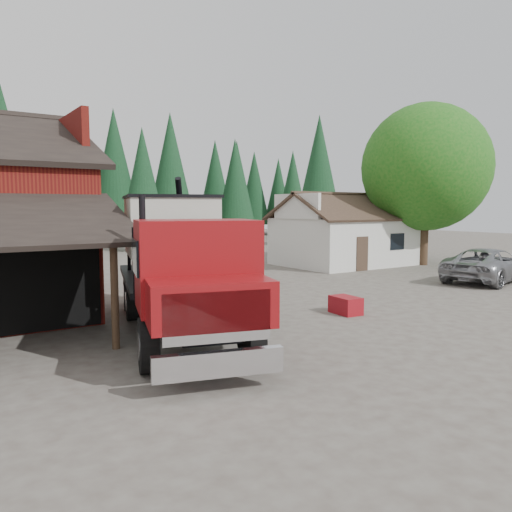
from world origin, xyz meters
TOP-DOWN VIEW (x-y plane):
  - ground at (0.00, 0.00)m, footprint 120.00×120.00m
  - farmhouse at (13.00, 13.00)m, footprint 8.60×6.42m
  - deciduous_tree at (17.01, 9.97)m, footprint 8.00×8.00m
  - conifer_backdrop at (0.00, 42.00)m, footprint 76.00×16.00m
  - near_pine_b at (6.00, 30.00)m, footprint 3.96×3.96m
  - near_pine_c at (22.00, 26.00)m, footprint 4.84×4.84m
  - near_pine_d at (-4.00, 34.00)m, footprint 5.28×5.28m
  - feed_truck at (-3.48, 2.78)m, footprint 5.59×10.77m
  - silver_car at (13.66, 3.50)m, footprint 6.39×3.82m
  - equip_box at (2.43, 1.92)m, footprint 0.79×1.16m

SIDE VIEW (x-z plane):
  - ground at x=0.00m, z-range 0.00..0.00m
  - conifer_backdrop at x=0.00m, z-range -8.00..8.00m
  - equip_box at x=2.43m, z-range 0.00..0.60m
  - silver_car at x=13.66m, z-range 0.00..1.66m
  - farmhouse at x=13.00m, z-range -0.66..3.99m
  - feed_truck at x=-3.48m, z-range -0.15..4.55m
  - near_pine_b at x=6.00m, z-range 0.69..11.09m
  - deciduous_tree at x=17.01m, z-range 0.81..11.01m
  - near_pine_c at x=22.00m, z-range 0.69..13.09m
  - near_pine_d at x=-4.00m, z-range 0.69..14.09m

